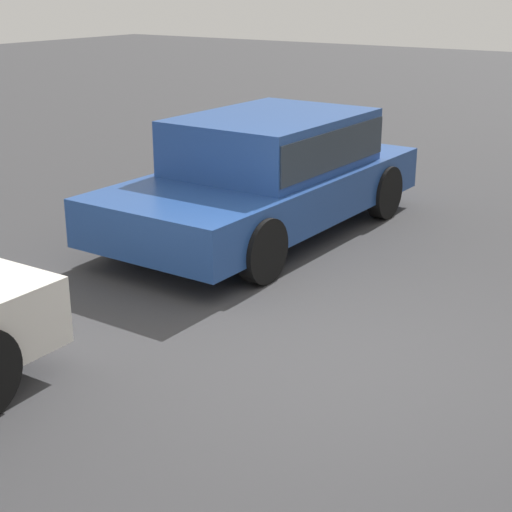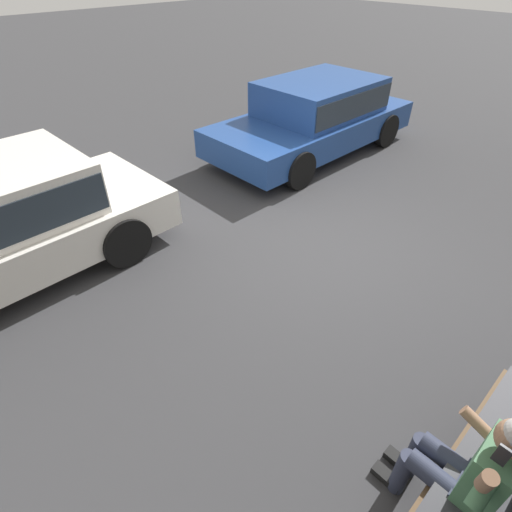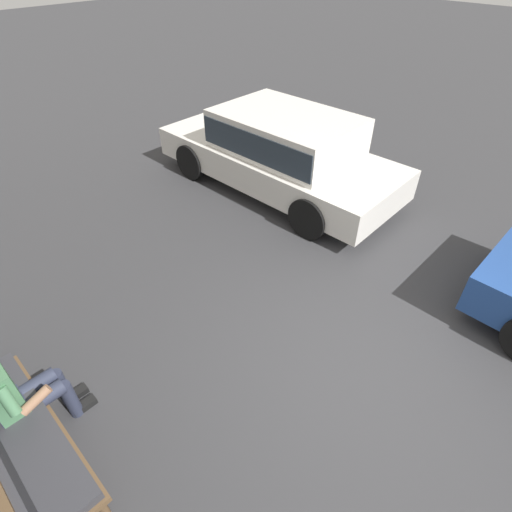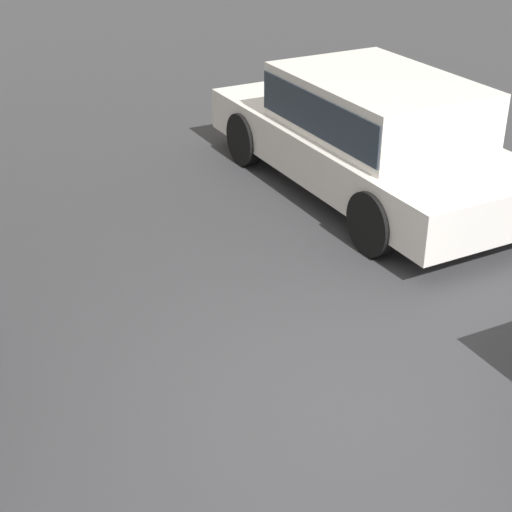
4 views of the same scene
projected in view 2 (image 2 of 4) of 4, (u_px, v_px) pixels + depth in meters
The scene contains 3 objects.
ground_plane at pixel (322, 251), 5.58m from camera, with size 60.00×60.00×0.00m, color #38383A.
person_on_phone at pixel (469, 468), 2.57m from camera, with size 0.73×0.74×1.32m.
parked_car_near at pixel (316, 114), 7.91m from camera, with size 4.43×1.99×1.38m.
Camera 2 is at (3.75, 2.60, 3.34)m, focal length 28.00 mm.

